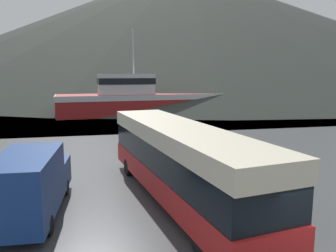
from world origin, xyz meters
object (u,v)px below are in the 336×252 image
Objects in this scene: fishing_boat at (140,99)px; small_boat at (25,108)px; storage_bin at (261,153)px; delivery_van at (31,183)px; tour_bus at (179,159)px.

fishing_boat is 4.00× the size of small_boat.
delivery_van is at bearing -155.95° from storage_bin.
storage_bin is at bearing -15.24° from small_boat.
delivery_van is 1.12× the size of small_boat.
storage_bin is at bearing 27.13° from delivery_van.
tour_bus is at bearing -8.42° from fishing_boat.
storage_bin is 0.24× the size of small_boat.
delivery_van is (-5.99, -0.43, -0.50)m from tour_bus.
fishing_boat reaches higher than delivery_van.
fishing_boat is (8.13, 31.36, 0.74)m from delivery_van.
small_boat is at bearing 104.91° from delivery_van.
tour_bus is 41.79m from small_boat.
fishing_boat reaches higher than storage_bin.
fishing_boat is at bearing 76.90° from tour_bus.
tour_bus reaches higher than small_boat.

